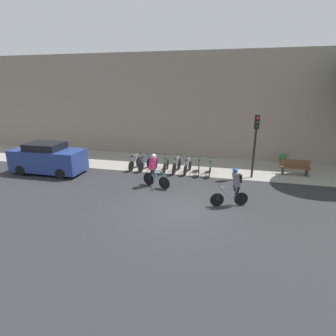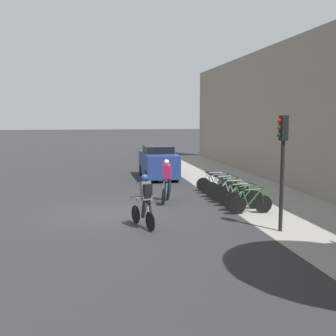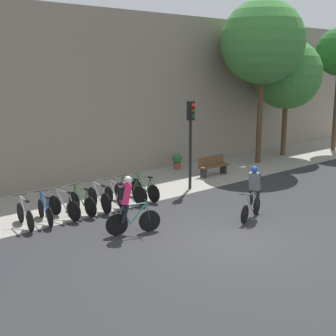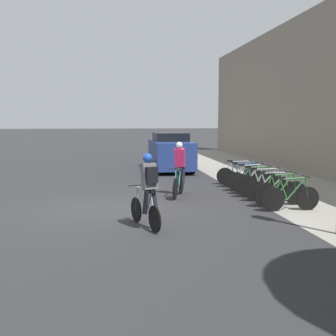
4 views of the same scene
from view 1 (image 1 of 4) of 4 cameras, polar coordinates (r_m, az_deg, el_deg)
The scene contains 17 objects.
ground at distance 11.39m, azimuth 2.19°, elevation -9.02°, with size 200.00×200.00×0.00m, color #2B2B2D.
kerb_strip at distance 17.62m, azimuth 6.51°, elevation 0.62°, with size 44.00×4.50×0.01m, color gray.
building_facade at distance 19.46m, azimuth 7.86°, elevation 13.21°, with size 44.00×0.60×7.37m, color gray.
cyclist_pink at distance 13.57m, azimuth -3.16°, elevation -0.29°, with size 1.59×0.69×1.78m.
cyclist_grey at distance 11.72m, azimuth 14.25°, elevation -3.74°, with size 1.62×0.66×1.75m.
parked_bike_0 at distance 16.74m, azimuth -7.22°, elevation 1.08°, with size 0.46×1.65×0.96m.
parked_bike_1 at distance 16.52m, azimuth -5.01°, elevation 0.91°, with size 0.50×1.67×0.95m.
parked_bike_2 at distance 16.32m, azimuth -2.75°, elevation 0.79°, with size 0.46×1.68×0.97m.
parked_bike_3 at distance 16.15m, azimuth -0.44°, elevation 0.64°, with size 0.46×1.67×0.97m.
parked_bike_4 at distance 16.00m, azimuth 1.91°, elevation 0.52°, with size 0.46×1.73×0.99m.
parked_bike_5 at distance 15.90m, azimuth 4.30°, elevation 0.25°, with size 0.46×1.63×0.95m.
parked_bike_6 at distance 15.80m, azimuth 6.73°, elevation 0.17°, with size 0.46×1.68×0.99m.
parked_bike_7 at distance 15.75m, azimuth 9.17°, elevation -0.05°, with size 0.46×1.67×0.97m.
traffic_light_pole at distance 15.33m, azimuth 18.55°, elevation 6.81°, with size 0.26×0.30×3.58m.
bench at distance 17.24m, azimuth 25.92°, elevation 0.16°, with size 1.64×0.44×0.89m.
parked_car at distance 17.32m, azimuth -24.63°, elevation 1.88°, with size 4.30×1.84×1.85m.
potted_plant at distance 19.16m, azimuth 23.73°, elevation 1.95°, with size 0.48×0.48×0.78m.
Camera 1 is at (1.95, -10.01, 5.08)m, focal length 28.00 mm.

